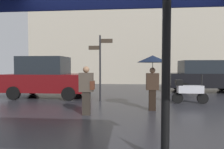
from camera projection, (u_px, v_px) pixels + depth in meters
pedestrian_with_umbrella at (153, 65)px, 6.74m from camera, size 1.10×1.10×1.97m
pedestrian_with_bag at (87, 88)px, 6.14m from camera, size 0.49×0.24×1.58m
parked_scooter at (189, 90)px, 8.03m from camera, size 1.49×0.32×1.23m
parked_car_left at (204, 76)px, 11.69m from camera, size 4.43×1.92×1.93m
parked_car_right at (47, 77)px, 9.71m from camera, size 4.08×1.99×2.06m
street_signpost at (100, 61)px, 8.56m from camera, size 1.08×0.08×2.96m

